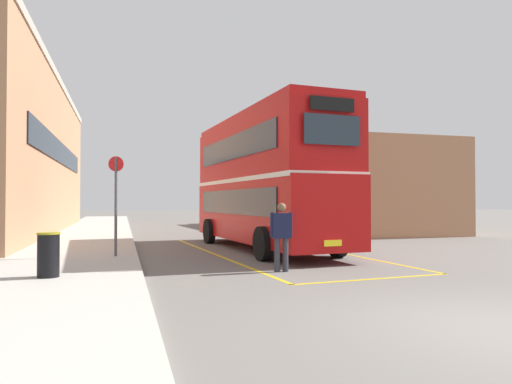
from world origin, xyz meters
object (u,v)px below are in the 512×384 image
at_px(double_decker_bus, 264,179).
at_px(pedestrian_boarding, 281,232).
at_px(bus_stop_sign, 116,196).
at_px(litter_bin, 48,255).
at_px(single_deck_bus, 260,202).

xyz_separation_m(double_decker_bus, pedestrian_boarding, (-1.14, -5.18, -1.54)).
bearing_deg(bus_stop_sign, double_decker_bus, 20.44).
height_order(litter_bin, bus_stop_sign, bus_stop_sign).
relative_size(double_decker_bus, pedestrian_boarding, 5.83).
relative_size(single_deck_bus, bus_stop_sign, 3.29).
height_order(double_decker_bus, bus_stop_sign, double_decker_bus).
bearing_deg(double_decker_bus, bus_stop_sign, -159.56).
distance_m(single_deck_bus, pedestrian_boarding, 19.77).
bearing_deg(single_deck_bus, pedestrian_boarding, -104.88).
distance_m(double_decker_bus, litter_bin, 8.58).
xyz_separation_m(single_deck_bus, litter_bin, (-10.31, -19.33, -1.03)).
distance_m(double_decker_bus, pedestrian_boarding, 5.52).
bearing_deg(litter_bin, pedestrian_boarding, 2.59).
xyz_separation_m(single_deck_bus, pedestrian_boarding, (-5.07, -19.09, -0.67)).
distance_m(single_deck_bus, litter_bin, 21.93).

